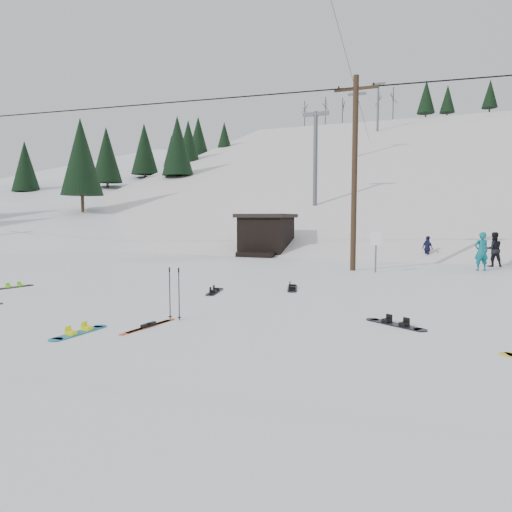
% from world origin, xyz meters
% --- Properties ---
extents(ground, '(200.00, 200.00, 0.00)m').
position_xyz_m(ground, '(0.00, 0.00, 0.00)').
color(ground, white).
rests_on(ground, ground).
extents(ski_slope, '(60.00, 85.24, 65.97)m').
position_xyz_m(ski_slope, '(0.00, 55.00, -12.00)').
color(ski_slope, white).
rests_on(ski_slope, ground).
extents(ridge_left, '(47.54, 95.03, 58.38)m').
position_xyz_m(ridge_left, '(-36.00, 48.00, -11.00)').
color(ridge_left, white).
rests_on(ridge_left, ground).
extents(treeline_left, '(20.00, 64.00, 10.00)m').
position_xyz_m(treeline_left, '(-34.00, 40.00, 0.00)').
color(treeline_left, black).
rests_on(treeline_left, ground).
extents(treeline_crest, '(50.00, 6.00, 10.00)m').
position_xyz_m(treeline_crest, '(0.00, 86.00, 0.00)').
color(treeline_crest, black).
rests_on(treeline_crest, ski_slope).
extents(utility_pole, '(2.00, 0.26, 9.00)m').
position_xyz_m(utility_pole, '(2.00, 14.00, 4.68)').
color(utility_pole, '#3A2819').
rests_on(utility_pole, ground).
extents(trail_sign, '(0.50, 0.09, 1.85)m').
position_xyz_m(trail_sign, '(3.10, 13.58, 1.27)').
color(trail_sign, '#595B60').
rests_on(trail_sign, ground).
extents(lift_hut, '(3.40, 4.10, 2.75)m').
position_xyz_m(lift_hut, '(-5.00, 20.94, 1.36)').
color(lift_hut, black).
rests_on(lift_hut, ground).
extents(lift_tower_near, '(2.20, 0.36, 8.00)m').
position_xyz_m(lift_tower_near, '(-4.00, 30.00, 7.86)').
color(lift_tower_near, '#595B60').
rests_on(lift_tower_near, ski_slope).
extents(lift_tower_mid, '(2.20, 0.36, 8.00)m').
position_xyz_m(lift_tower_mid, '(-4.00, 50.00, 14.36)').
color(lift_tower_mid, '#595B60').
rests_on(lift_tower_mid, ski_slope).
extents(lift_tower_far, '(2.20, 0.36, 8.00)m').
position_xyz_m(lift_tower_far, '(-4.00, 70.00, 20.86)').
color(lift_tower_far, '#595B60').
rests_on(lift_tower_far, ski_slope).
extents(hero_snowboard, '(0.35, 1.54, 0.11)m').
position_xyz_m(hero_snowboard, '(-1.44, -0.09, 0.03)').
color(hero_snowboard, teal).
rests_on(hero_snowboard, ground).
extents(hero_skis, '(0.31, 1.74, 0.09)m').
position_xyz_m(hero_skis, '(-0.39, 0.96, 0.03)').
color(hero_skis, '#B43C12').
rests_on(hero_skis, ground).
extents(ski_poles, '(0.36, 0.09, 1.29)m').
position_xyz_m(ski_poles, '(-0.24, 1.84, 0.66)').
color(ski_poles, black).
rests_on(ski_poles, ground).
extents(board_scatter_b, '(0.59, 1.56, 0.11)m').
position_xyz_m(board_scatter_b, '(-1.20, 5.89, 0.03)').
color(board_scatter_b, black).
rests_on(board_scatter_b, ground).
extents(board_scatter_c, '(0.50, 1.36, 0.10)m').
position_xyz_m(board_scatter_c, '(-8.34, 4.15, 0.03)').
color(board_scatter_c, black).
rests_on(board_scatter_c, ground).
extents(board_scatter_d, '(1.43, 0.97, 0.11)m').
position_xyz_m(board_scatter_d, '(4.85, 3.24, 0.03)').
color(board_scatter_d, black).
rests_on(board_scatter_d, ground).
extents(board_scatter_f, '(0.71, 1.66, 0.12)m').
position_xyz_m(board_scatter_f, '(1.01, 7.55, 0.03)').
color(board_scatter_f, black).
rests_on(board_scatter_f, ground).
extents(skier_teal, '(0.79, 0.67, 1.82)m').
position_xyz_m(skier_teal, '(7.63, 16.11, 0.91)').
color(skier_teal, '#0B6870').
rests_on(skier_teal, ground).
extents(skier_dark, '(0.99, 0.86, 1.77)m').
position_xyz_m(skier_dark, '(8.35, 18.27, 0.88)').
color(skier_dark, black).
rests_on(skier_dark, ground).
extents(skier_navy, '(0.81, 0.88, 1.45)m').
position_xyz_m(skier_navy, '(5.17, 20.33, 0.73)').
color(skier_navy, '#191A3E').
rests_on(skier_navy, ground).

